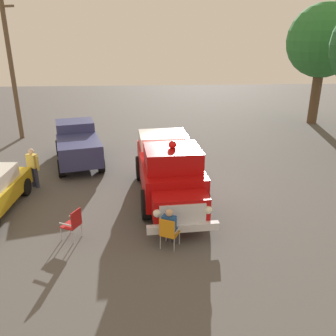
{
  "coord_description": "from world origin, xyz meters",
  "views": [
    {
      "loc": [
        1.1,
        13.23,
        6.1
      ],
      "look_at": [
        0.34,
        0.48,
        1.15
      ],
      "focal_mm": 37.85,
      "sensor_mm": 36.0,
      "label": 1
    }
  ],
  "objects_px": {
    "parked_pickup": "(77,143)",
    "oak_tree_left": "(323,41)",
    "lawn_chair_by_car": "(74,222)",
    "utility_pole": "(12,68)",
    "lawn_chair_near_truck": "(168,231)",
    "vintage_fire_truck": "(169,169)",
    "spectator_seated": "(170,226)",
    "spectator_standing": "(33,165)"
  },
  "relations": [
    {
      "from": "parked_pickup",
      "to": "lawn_chair_by_car",
      "type": "distance_m",
      "value": 7.08
    },
    {
      "from": "spectator_seated",
      "to": "oak_tree_left",
      "type": "distance_m",
      "value": 19.11
    },
    {
      "from": "spectator_seated",
      "to": "spectator_standing",
      "type": "bearing_deg",
      "value": -41.47
    },
    {
      "from": "lawn_chair_by_car",
      "to": "spectator_seated",
      "type": "bearing_deg",
      "value": 168.87
    },
    {
      "from": "spectator_seated",
      "to": "utility_pole",
      "type": "relative_size",
      "value": 0.16
    },
    {
      "from": "spectator_standing",
      "to": "vintage_fire_truck",
      "type": "bearing_deg",
      "value": 166.28
    },
    {
      "from": "spectator_seated",
      "to": "spectator_standing",
      "type": "distance_m",
      "value": 7.13
    },
    {
      "from": "spectator_seated",
      "to": "spectator_standing",
      "type": "height_order",
      "value": "spectator_standing"
    },
    {
      "from": "parked_pickup",
      "to": "lawn_chair_near_truck",
      "type": "distance_m",
      "value": 8.67
    },
    {
      "from": "vintage_fire_truck",
      "to": "oak_tree_left",
      "type": "distance_m",
      "value": 16.38
    },
    {
      "from": "spectator_seated",
      "to": "parked_pickup",
      "type": "bearing_deg",
      "value": -61.92
    },
    {
      "from": "vintage_fire_truck",
      "to": "spectator_seated",
      "type": "height_order",
      "value": "vintage_fire_truck"
    },
    {
      "from": "lawn_chair_near_truck",
      "to": "lawn_chair_by_car",
      "type": "xyz_separation_m",
      "value": [
        2.9,
        -0.7,
        0.0
      ]
    },
    {
      "from": "spectator_standing",
      "to": "oak_tree_left",
      "type": "relative_size",
      "value": 0.21
    },
    {
      "from": "vintage_fire_truck",
      "to": "lawn_chair_near_truck",
      "type": "bearing_deg",
      "value": 86.31
    },
    {
      "from": "oak_tree_left",
      "to": "utility_pole",
      "type": "bearing_deg",
      "value": 7.89
    },
    {
      "from": "vintage_fire_truck",
      "to": "spectator_seated",
      "type": "xyz_separation_m",
      "value": [
        0.16,
        3.37,
        -0.5
      ]
    },
    {
      "from": "lawn_chair_by_car",
      "to": "spectator_seated",
      "type": "height_order",
      "value": "spectator_seated"
    },
    {
      "from": "spectator_seated",
      "to": "spectator_standing",
      "type": "relative_size",
      "value": 0.77
    },
    {
      "from": "parked_pickup",
      "to": "spectator_standing",
      "type": "xyz_separation_m",
      "value": [
        1.3,
        2.85,
        -0.02
      ]
    },
    {
      "from": "parked_pickup",
      "to": "oak_tree_left",
      "type": "xyz_separation_m",
      "value": [
        -15.08,
        -7.28,
        4.46
      ]
    },
    {
      "from": "vintage_fire_truck",
      "to": "spectator_standing",
      "type": "height_order",
      "value": "vintage_fire_truck"
    },
    {
      "from": "lawn_chair_by_car",
      "to": "lawn_chair_near_truck",
      "type": "bearing_deg",
      "value": 166.42
    },
    {
      "from": "vintage_fire_truck",
      "to": "utility_pole",
      "type": "height_order",
      "value": "utility_pole"
    },
    {
      "from": "oak_tree_left",
      "to": "spectator_seated",
      "type": "bearing_deg",
      "value": 53.38
    },
    {
      "from": "vintage_fire_truck",
      "to": "parked_pickup",
      "type": "xyz_separation_m",
      "value": [
        4.2,
        -4.2,
        -0.21
      ]
    },
    {
      "from": "vintage_fire_truck",
      "to": "lawn_chair_near_truck",
      "type": "height_order",
      "value": "vintage_fire_truck"
    },
    {
      "from": "parked_pickup",
      "to": "oak_tree_left",
      "type": "distance_m",
      "value": 17.33
    },
    {
      "from": "parked_pickup",
      "to": "utility_pole",
      "type": "height_order",
      "value": "utility_pole"
    },
    {
      "from": "parked_pickup",
      "to": "oak_tree_left",
      "type": "bearing_deg",
      "value": -154.22
    },
    {
      "from": "parked_pickup",
      "to": "oak_tree_left",
      "type": "height_order",
      "value": "oak_tree_left"
    },
    {
      "from": "lawn_chair_by_car",
      "to": "parked_pickup",
      "type": "bearing_deg",
      "value": -81.19
    },
    {
      "from": "vintage_fire_truck",
      "to": "utility_pole",
      "type": "bearing_deg",
      "value": -46.23
    },
    {
      "from": "parked_pickup",
      "to": "spectator_standing",
      "type": "height_order",
      "value": "parked_pickup"
    },
    {
      "from": "utility_pole",
      "to": "spectator_standing",
      "type": "bearing_deg",
      "value": 111.46
    },
    {
      "from": "oak_tree_left",
      "to": "parked_pickup",
      "type": "bearing_deg",
      "value": 25.78
    },
    {
      "from": "vintage_fire_truck",
      "to": "parked_pickup",
      "type": "bearing_deg",
      "value": -44.96
    },
    {
      "from": "vintage_fire_truck",
      "to": "spectator_standing",
      "type": "bearing_deg",
      "value": -13.72
    },
    {
      "from": "lawn_chair_by_car",
      "to": "spectator_seated",
      "type": "relative_size",
      "value": 0.79
    },
    {
      "from": "lawn_chair_by_car",
      "to": "spectator_seated",
      "type": "xyz_separation_m",
      "value": [
        -2.96,
        0.58,
        0.11
      ]
    },
    {
      "from": "vintage_fire_truck",
      "to": "spectator_standing",
      "type": "distance_m",
      "value": 5.67
    },
    {
      "from": "lawn_chair_near_truck",
      "to": "oak_tree_left",
      "type": "distance_m",
      "value": 19.27
    }
  ]
}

